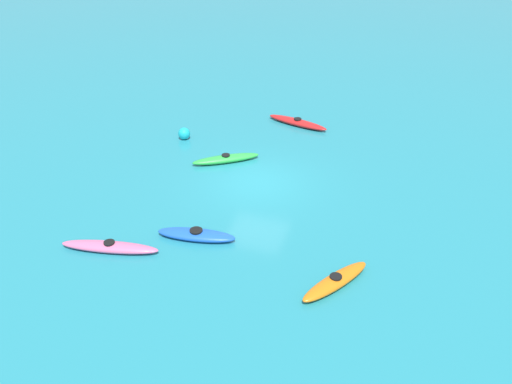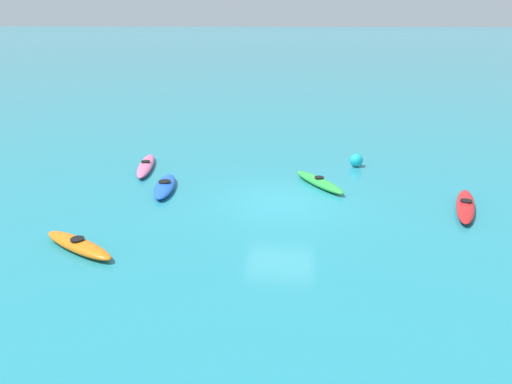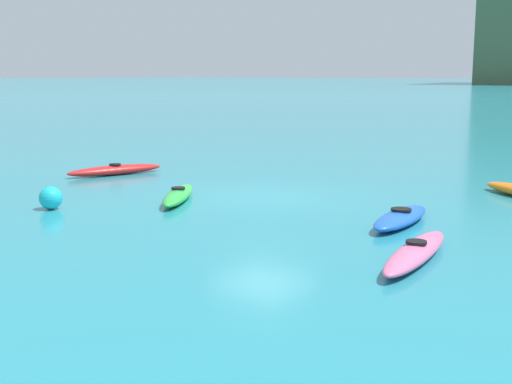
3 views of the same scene
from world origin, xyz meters
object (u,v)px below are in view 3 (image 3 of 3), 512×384
kayak_pink (416,252)px  kayak_green (178,195)px  buoy_cyan (51,198)px  kayak_blue (401,218)px  kayak_red (115,170)px

kayak_pink → kayak_green: same height
kayak_green → buoy_cyan: size_ratio=4.88×
kayak_pink → buoy_cyan: buoy_cyan is taller
kayak_pink → kayak_blue: same height
kayak_blue → kayak_pink: bearing=-57.9°
kayak_pink → buoy_cyan: size_ratio=6.00×
kayak_green → buoy_cyan: 3.23m
kayak_pink → kayak_blue: size_ratio=1.21×
buoy_cyan → kayak_pink: bearing=8.2°
buoy_cyan → kayak_green: bearing=58.5°
kayak_pink → buoy_cyan: 9.25m
kayak_green → kayak_red: 5.34m
kayak_blue → buoy_cyan: bearing=-153.1°
kayak_green → kayak_blue: 5.99m
kayak_red → buoy_cyan: (3.26, -4.75, 0.13)m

